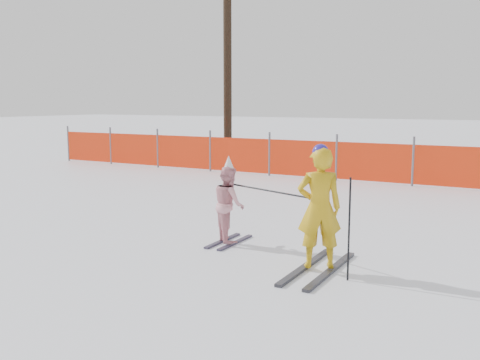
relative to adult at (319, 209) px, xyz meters
The scene contains 6 objects.
ground 1.58m from the adult, behind, with size 120.00×120.00×0.00m, color white.
adult is the anchor object (origin of this frame).
child 1.77m from the adult, 160.03° to the left, with size 0.70×0.97×1.32m.
ski_poles 0.26m from the adult, 163.42° to the left, with size 2.00×0.78×1.24m.
safety_fence 9.23m from the adult, 125.06° to the left, with size 14.12×0.06×1.25m.
tree_trunks 10.95m from the adult, 90.07° to the left, with size 12.06×0.94×6.46m.
Camera 1 is at (3.67, -6.13, 2.12)m, focal length 40.00 mm.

